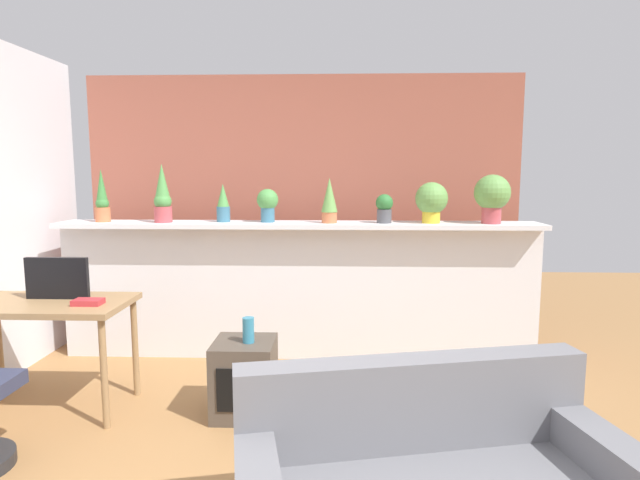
# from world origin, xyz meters

# --- Properties ---
(divider_wall) EXTENTS (4.06, 0.16, 1.14)m
(divider_wall) POSITION_xyz_m (0.00, 2.00, 0.57)
(divider_wall) COLOR silver
(divider_wall) RESTS_ON ground
(plant_shelf) EXTENTS (4.06, 0.40, 0.04)m
(plant_shelf) POSITION_xyz_m (0.00, 1.96, 1.16)
(plant_shelf) COLOR silver
(plant_shelf) RESTS_ON divider_wall
(brick_wall_behind) EXTENTS (4.06, 0.10, 2.50)m
(brick_wall_behind) POSITION_xyz_m (0.00, 2.60, 1.25)
(brick_wall_behind) COLOR #9E5442
(brick_wall_behind) RESTS_ON ground
(potted_plant_0) EXTENTS (0.12, 0.12, 0.45)m
(potted_plant_0) POSITION_xyz_m (-1.67, 1.96, 1.37)
(potted_plant_0) COLOR #C66B42
(potted_plant_0) RESTS_ON plant_shelf
(potted_plant_1) EXTENTS (0.15, 0.15, 0.49)m
(potted_plant_1) POSITION_xyz_m (-1.13, 1.92, 1.40)
(potted_plant_1) COLOR #B7474C
(potted_plant_1) RESTS_ON plant_shelf
(potted_plant_2) EXTENTS (0.11, 0.11, 0.32)m
(potted_plant_2) POSITION_xyz_m (-0.64, 1.99, 1.33)
(potted_plant_2) COLOR #386B84
(potted_plant_2) RESTS_ON plant_shelf
(potted_plant_3) EXTENTS (0.18, 0.18, 0.28)m
(potted_plant_3) POSITION_xyz_m (-0.26, 1.98, 1.34)
(potted_plant_3) COLOR #386B84
(potted_plant_3) RESTS_ON plant_shelf
(potted_plant_4) EXTENTS (0.13, 0.13, 0.38)m
(potted_plant_4) POSITION_xyz_m (0.26, 1.93, 1.37)
(potted_plant_4) COLOR #C66B42
(potted_plant_4) RESTS_ON plant_shelf
(potted_plant_5) EXTENTS (0.14, 0.14, 0.24)m
(potted_plant_5) POSITION_xyz_m (0.72, 1.93, 1.31)
(potted_plant_5) COLOR #4C4C51
(potted_plant_5) RESTS_ON plant_shelf
(potted_plant_6) EXTENTS (0.27, 0.27, 0.34)m
(potted_plant_6) POSITION_xyz_m (1.11, 1.95, 1.37)
(potted_plant_6) COLOR gold
(potted_plant_6) RESTS_ON plant_shelf
(potted_plant_7) EXTENTS (0.29, 0.29, 0.40)m
(potted_plant_7) POSITION_xyz_m (1.60, 1.92, 1.42)
(potted_plant_7) COLOR #B7474C
(potted_plant_7) RESTS_ON plant_shelf
(desk) EXTENTS (1.10, 0.60, 0.75)m
(desk) POSITION_xyz_m (-1.62, 0.91, 0.67)
(desk) COLOR #99754C
(desk) RESTS_ON ground
(tv_monitor) EXTENTS (0.43, 0.04, 0.28)m
(tv_monitor) POSITION_xyz_m (-1.56, 0.99, 0.89)
(tv_monitor) COLOR black
(tv_monitor) RESTS_ON desk
(side_cube_shelf) EXTENTS (0.40, 0.41, 0.50)m
(side_cube_shelf) POSITION_xyz_m (-0.28, 0.88, 0.25)
(side_cube_shelf) COLOR #4C4238
(side_cube_shelf) RESTS_ON ground
(vase_on_shelf) EXTENTS (0.08, 0.08, 0.17)m
(vase_on_shelf) POSITION_xyz_m (-0.24, 0.86, 0.58)
(vase_on_shelf) COLOR teal
(vase_on_shelf) RESTS_ON side_cube_shelf
(book_on_desk) EXTENTS (0.18, 0.11, 0.04)m
(book_on_desk) POSITION_xyz_m (-1.28, 0.84, 0.77)
(book_on_desk) COLOR #B22D33
(book_on_desk) RESTS_ON desk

